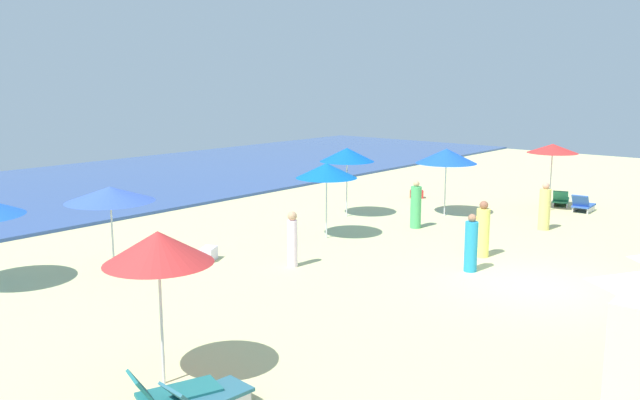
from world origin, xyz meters
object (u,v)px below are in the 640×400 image
object	(u,v)px
umbrella_1	(158,247)
beachgoer_0	(483,231)
lounge_chair_1_0	(206,397)
umbrella_3	(553,149)
umbrella_4	(110,194)
umbrella_6	(347,155)
lounge_chair_3_1	(583,205)
beachgoer_2	(416,206)
lounge_chair_1_1	(173,394)
lounge_chair_3_0	(561,200)
umbrella_5	(327,171)
cooler_box_1	(417,194)
beachgoer_3	(545,208)
beachgoer_4	(292,240)
umbrella_2	(446,156)
cooler_box_0	(208,254)
beachgoer_1	(471,245)

from	to	relation	value
umbrella_1	beachgoer_0	distance (m)	11.06
lounge_chair_1_0	umbrella_3	world-z (taller)	umbrella_3
umbrella_4	umbrella_6	bearing A→B (deg)	-3.13
lounge_chair_3_1	beachgoer_2	distance (m)	7.40
lounge_chair_1_1	lounge_chair_3_0	size ratio (longest dim) A/B	0.98
lounge_chair_3_0	umbrella_5	xyz separation A→B (m)	(-10.34, 3.73, 1.96)
lounge_chair_3_0	lounge_chair_1_0	bearing A→B (deg)	77.93
lounge_chair_1_0	beachgoer_0	xyz separation A→B (m)	(11.11, 0.93, 0.52)
cooler_box_1	lounge_chair_1_0	bearing A→B (deg)	74.08
beachgoer_3	beachgoer_4	distance (m)	9.50
umbrella_2	cooler_box_1	world-z (taller)	umbrella_2
beachgoer_2	cooler_box_0	distance (m)	7.69
lounge_chair_1_0	umbrella_5	size ratio (longest dim) A/B	0.58
beachgoer_2	lounge_chair_1_1	bearing A→B (deg)	-75.27
lounge_chair_1_1	umbrella_5	xyz separation A→B (m)	(10.25, 5.39, 1.92)
lounge_chair_3_1	umbrella_4	distance (m)	17.62
lounge_chair_3_0	cooler_box_0	xyz separation A→B (m)	(-14.56, 4.59, -0.05)
lounge_chair_1_0	umbrella_6	xyz separation A→B (m)	(13.05, 7.41, 2.07)
umbrella_1	umbrella_3	world-z (taller)	umbrella_1
lounge_chair_3_0	umbrella_4	bearing A→B (deg)	52.87
beachgoer_1	cooler_box_0	distance (m)	7.29
lounge_chair_3_1	beachgoer_4	size ratio (longest dim) A/B	0.82
umbrella_1	lounge_chair_1_0	bearing A→B (deg)	-97.81
umbrella_1	umbrella_6	xyz separation A→B (m)	(12.88, 6.11, -0.07)
umbrella_2	umbrella_6	bearing A→B (deg)	132.75
umbrella_3	cooler_box_1	world-z (taller)	umbrella_3
umbrella_5	beachgoer_4	bearing A→B (deg)	-156.07
lounge_chair_1_1	umbrella_3	distance (m)	19.50
umbrella_1	beachgoer_0	xyz separation A→B (m)	(10.94, -0.36, -1.62)
umbrella_3	umbrella_4	size ratio (longest dim) A/B	1.11
umbrella_6	cooler_box_0	size ratio (longest dim) A/B	4.34
lounge_chair_3_1	beachgoer_3	bearing A→B (deg)	86.83
beachgoer_0	beachgoer_3	bearing A→B (deg)	-14.38
umbrella_1	umbrella_5	distance (m)	10.77
umbrella_4	beachgoer_4	distance (m)	5.00
umbrella_6	beachgoer_0	distance (m)	6.94
lounge_chair_1_0	beachgoer_3	bearing A→B (deg)	-81.83
umbrella_1	umbrella_5	world-z (taller)	umbrella_1
lounge_chair_1_1	beachgoer_1	world-z (taller)	beachgoer_1
beachgoer_2	lounge_chair_3_0	bearing A→B (deg)	70.33
lounge_chair_3_1	umbrella_1	bearing A→B (deg)	85.30
umbrella_6	beachgoer_3	xyz separation A→B (m)	(2.59, -6.49, -1.56)
beachgoer_1	umbrella_6	bearing A→B (deg)	-147.77
beachgoer_1	beachgoer_4	distance (m)	4.80
beachgoer_3	umbrella_1	bearing A→B (deg)	92.99
umbrella_2	umbrella_4	world-z (taller)	umbrella_2
beachgoer_0	umbrella_4	bearing A→B (deg)	123.19
umbrella_2	beachgoer_2	bearing A→B (deg)	-173.27
umbrella_1	umbrella_5	size ratio (longest dim) A/B	1.09
umbrella_4	beachgoer_1	bearing A→B (deg)	-50.92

